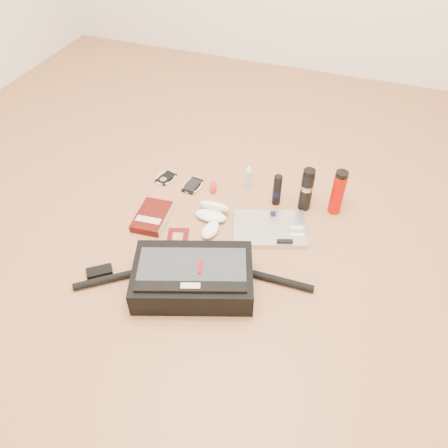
% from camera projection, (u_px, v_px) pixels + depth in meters
% --- Properties ---
extents(ground, '(4.00, 4.00, 0.00)m').
position_uv_depth(ground, '(215.00, 251.00, 2.01)').
color(ground, '#A86F46').
rests_on(ground, ground).
extents(messenger_bag, '(0.97, 0.45, 0.14)m').
position_uv_depth(messenger_bag, '(192.00, 277.00, 1.83)').
color(messenger_bag, black).
rests_on(messenger_bag, ground).
extents(laptop, '(0.41, 0.34, 0.03)m').
position_uv_depth(laptop, '(270.00, 229.00, 2.10)').
color(laptop, '#BBBBBD').
rests_on(laptop, ground).
extents(book, '(0.17, 0.24, 0.04)m').
position_uv_depth(book, '(153.00, 217.00, 2.15)').
color(book, '#3F0906').
rests_on(book, ground).
extents(passport, '(0.14, 0.16, 0.01)m').
position_uv_depth(passport, '(178.00, 238.00, 2.07)').
color(passport, '#4E0617').
rests_on(passport, ground).
extents(mouse, '(0.08, 0.13, 0.04)m').
position_uv_depth(mouse, '(210.00, 230.00, 2.08)').
color(mouse, white).
rests_on(mouse, ground).
extents(sunglasses_case, '(0.16, 0.14, 0.09)m').
position_uv_depth(sunglasses_case, '(212.00, 211.00, 2.16)').
color(sunglasses_case, white).
rests_on(sunglasses_case, ground).
extents(ipod, '(0.12, 0.12, 0.01)m').
position_uv_depth(ipod, '(166.00, 178.00, 2.39)').
color(ipod, black).
rests_on(ipod, ground).
extents(phone, '(0.11, 0.13, 0.01)m').
position_uv_depth(phone, '(192.00, 186.00, 2.34)').
color(phone, black).
rests_on(phone, ground).
extents(inhaler, '(0.05, 0.10, 0.03)m').
position_uv_depth(inhaler, '(214.00, 186.00, 2.33)').
color(inhaler, '#AE1E16').
rests_on(inhaler, ground).
extents(spray_bottle, '(0.04, 0.04, 0.13)m').
position_uv_depth(spray_bottle, '(248.00, 178.00, 2.31)').
color(spray_bottle, '#98B9D1').
rests_on(spray_bottle, ground).
extents(aerosol_can, '(0.05, 0.05, 0.18)m').
position_uv_depth(aerosol_can, '(277.00, 190.00, 2.19)').
color(aerosol_can, black).
rests_on(aerosol_can, ground).
extents(thermos_black, '(0.08, 0.08, 0.24)m').
position_uv_depth(thermos_black, '(307.00, 189.00, 2.15)').
color(thermos_black, black).
rests_on(thermos_black, ground).
extents(thermos_red, '(0.08, 0.08, 0.24)m').
position_uv_depth(thermos_red, '(338.00, 193.00, 2.13)').
color(thermos_red, '#BB0900').
rests_on(thermos_red, ground).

